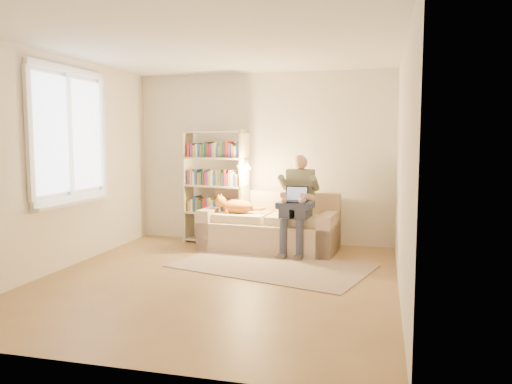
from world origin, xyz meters
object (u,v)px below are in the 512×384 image
(laptop, at_px, (294,198))
(bookshelf, at_px, (216,182))
(sofa, at_px, (270,229))
(person, at_px, (298,198))
(cat, at_px, (237,206))

(laptop, bearing_deg, bookshelf, 165.17)
(sofa, bearing_deg, laptop, -32.17)
(sofa, height_order, person, person)
(person, xyz_separation_m, bookshelf, (-1.32, 0.34, 0.18))
(person, bearing_deg, bookshelf, 170.20)
(cat, height_order, laptop, laptop)
(sofa, relative_size, bookshelf, 1.16)
(laptop, bearing_deg, person, 76.57)
(person, bearing_deg, laptop, -103.43)
(laptop, height_order, bookshelf, bookshelf)
(sofa, distance_m, laptop, 0.70)
(sofa, height_order, bookshelf, bookshelf)
(sofa, relative_size, laptop, 6.04)
(person, xyz_separation_m, laptop, (-0.04, -0.11, 0.02))
(cat, height_order, bookshelf, bookshelf)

